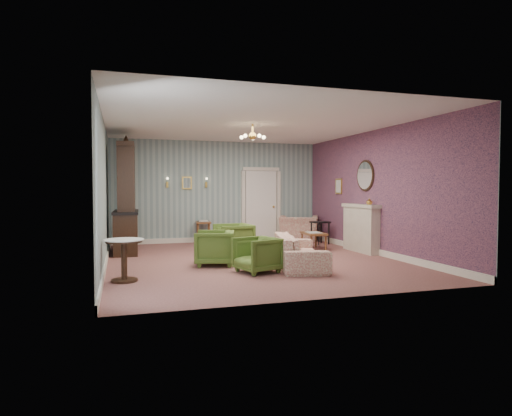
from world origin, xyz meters
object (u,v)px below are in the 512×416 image
object	(u,v)px
sofa_chintz	(300,245)
wingback_chair	(299,224)
pedestal_table	(124,260)
olive_chair_c	(233,238)
side_table_black	(320,233)
dresser	(126,195)
coffee_table	(314,241)
fireplace	(361,228)
olive_chair_b	(215,246)
olive_chair_a	(257,253)

from	to	relation	value
sofa_chintz	wingback_chair	size ratio (longest dim) A/B	1.88
wingback_chair	pedestal_table	bearing A→B (deg)	67.35
olive_chair_c	pedestal_table	distance (m)	3.31
side_table_black	dresser	bearing A→B (deg)	-179.43
coffee_table	sofa_chintz	bearing A→B (deg)	-120.91
sofa_chintz	coffee_table	xyz separation A→B (m)	(1.29, 2.15, -0.20)
fireplace	coffee_table	world-z (taller)	fireplace
olive_chair_c	coffee_table	xyz separation A→B (m)	(2.18, 0.37, -0.19)
fireplace	coffee_table	distance (m)	1.23
fireplace	olive_chair_c	bearing A→B (deg)	173.01
olive_chair_b	pedestal_table	distance (m)	2.05
olive_chair_c	dresser	bearing A→B (deg)	-120.40
olive_chair_a	olive_chair_c	distance (m)	2.15
olive_chair_c	fireplace	size ratio (longest dim) A/B	0.58
olive_chair_a	coffee_table	bearing A→B (deg)	120.38
olive_chair_c	sofa_chintz	distance (m)	1.99
wingback_chair	pedestal_table	distance (m)	6.74
pedestal_table	dresser	bearing A→B (deg)	88.79
olive_chair_a	wingback_chair	xyz separation A→B (m)	(2.67, 4.42, 0.13)
olive_chair_c	coffee_table	distance (m)	2.22
sofa_chintz	fireplace	distance (m)	2.61
olive_chair_a	olive_chair_b	size ratio (longest dim) A/B	0.93
dresser	olive_chair_c	bearing A→B (deg)	-24.53
coffee_table	pedestal_table	world-z (taller)	pedestal_table
sofa_chintz	coffee_table	size ratio (longest dim) A/B	2.50
olive_chair_c	pedestal_table	bearing A→B (deg)	-50.58
fireplace	olive_chair_b	bearing A→B (deg)	-168.16
olive_chair_b	coffee_table	bearing A→B (deg)	134.04
olive_chair_b	olive_chair_c	bearing A→B (deg)	165.48
olive_chair_c	sofa_chintz	bearing A→B (deg)	23.18
dresser	pedestal_table	distance (m)	3.60
wingback_chair	side_table_black	size ratio (longest dim) A/B	1.76
dresser	olive_chair_b	bearing A→B (deg)	-52.45
olive_chair_c	pedestal_table	world-z (taller)	olive_chair_c
sofa_chintz	wingback_chair	xyz separation A→B (m)	(1.67, 4.05, 0.08)
sofa_chintz	side_table_black	bearing A→B (deg)	-17.96
fireplace	pedestal_table	xyz separation A→B (m)	(-5.51, -1.88, -0.23)
olive_chair_b	sofa_chintz	world-z (taller)	sofa_chintz
olive_chair_a	fireplace	xyz separation A→B (m)	(3.18, 1.77, 0.22)
side_table_black	olive_chair_b	bearing A→B (deg)	-145.14
side_table_black	pedestal_table	distance (m)	6.27
olive_chair_a	pedestal_table	xyz separation A→B (m)	(-2.33, -0.11, -0.00)
fireplace	coffee_table	size ratio (longest dim) A/B	1.66
sofa_chintz	fireplace	bearing A→B (deg)	-43.48
coffee_table	olive_chair_c	bearing A→B (deg)	-170.41
wingback_chair	pedestal_table	xyz separation A→B (m)	(-4.99, -4.53, -0.14)
olive_chair_a	olive_chair_c	world-z (taller)	olive_chair_c
wingback_chair	olive_chair_c	bearing A→B (deg)	66.61
dresser	side_table_black	world-z (taller)	dresser
olive_chair_a	coffee_table	world-z (taller)	olive_chair_a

